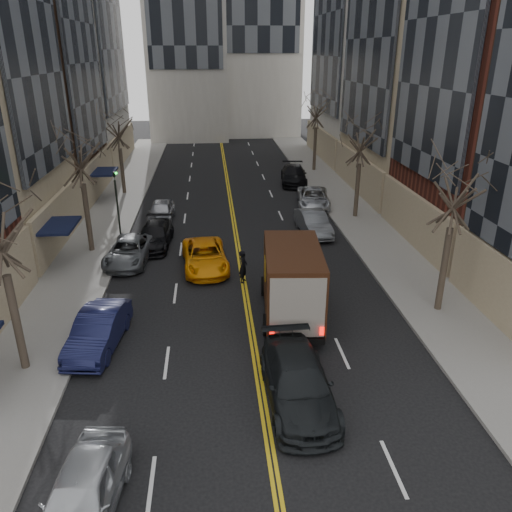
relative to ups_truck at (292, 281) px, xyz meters
The scene contains 20 objects.
sidewalk_left 19.22m from the ups_truck, 124.75° to the left, with size 4.00×66.00×0.15m, color slate.
sidewalk_right 17.34m from the ups_truck, 65.76° to the left, with size 4.00×66.00×0.15m, color slate.
tree_lf_mid 14.65m from the ups_truck, 140.82° to the left, with size 3.20×3.20×8.91m.
tree_lf_far 24.61m from the ups_truck, 116.24° to the left, with size 3.20×3.20×8.12m.
tree_rt_near 8.34m from the ups_truck, ahead, with size 3.20×3.20×8.71m.
tree_rt_mid 15.99m from the ups_truck, 63.37° to the left, with size 3.20×3.20×8.32m.
tree_rt_far 29.97m from the ups_truck, 76.52° to the left, with size 3.20×3.20×9.11m.
traffic_signal 14.25m from the ups_truck, 130.95° to the left, with size 0.29×0.26×4.70m.
ups_truck is the anchor object (origin of this frame).
observer_sedan 6.15m from the ups_truck, 96.76° to the right, with size 2.33×5.45×1.56m.
taxi 7.02m from the ups_truck, 124.34° to the left, with size 2.34×5.08×1.41m, color orange.
pedestrian 4.29m from the ups_truck, 117.17° to the left, with size 0.64×0.42×1.75m, color black.
parked_lf_a 12.32m from the ups_truck, 124.84° to the right, with size 1.77×4.41×1.50m, color #B8BBC0.
parked_lf_b 8.48m from the ups_truck, 167.16° to the right, with size 1.59×4.56×1.50m, color #111437.
parked_lf_c 10.84m from the ups_truck, 139.60° to the left, with size 2.24×4.87×1.35m, color #53575B.
parked_lf_d 11.78m from the ups_truck, 126.70° to the left, with size 1.95×4.81×1.39m, color black.
parked_lf_e 15.94m from the ups_truck, 116.17° to the left, with size 1.71×4.25×1.45m, color #A2A3A9.
parked_rt_a 11.23m from the ups_truck, 73.46° to the left, with size 1.59×4.55×1.50m, color #52555A.
parked_rt_b 17.31m from the ups_truck, 75.30° to the left, with size 2.37×5.13×1.43m, color #B4B7BD.
parked_rt_c 24.36m from the ups_truck, 80.41° to the left, with size 2.23×5.48×1.59m, color black.
Camera 1 is at (-1.52, -8.65, 11.34)m, focal length 35.00 mm.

